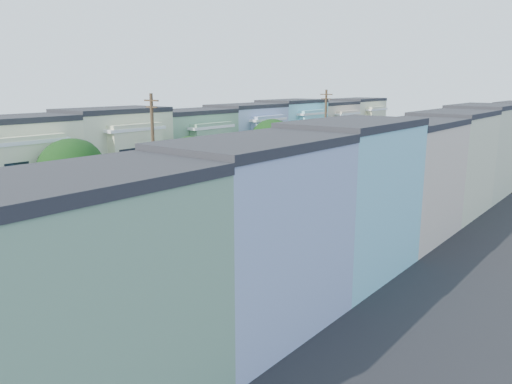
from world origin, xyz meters
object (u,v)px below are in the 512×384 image
(parked_right_d, at_px, (421,179))
(motorcycle, at_px, (74,323))
(utility_pole_near, at_px, (154,158))
(utility_pole_far, at_px, (325,133))
(parked_left_b, at_px, (48,249))
(parked_right_b, at_px, (204,265))
(tree_b, at_px, (72,173))
(tree_d, at_px, (272,142))
(tree_c, at_px, (191,161))
(parked_right_a, at_px, (140,288))
(lead_sedan, at_px, (343,195))
(fedex_truck, at_px, (289,201))
(parked_left_c, at_px, (151,220))
(parked_left_d, at_px, (247,195))
(tree_far_r, at_px, (445,152))
(parked_right_c, at_px, (367,199))
(tree_e, at_px, (342,135))

(parked_right_d, bearing_deg, motorcycle, -84.94)
(utility_pole_near, height_order, utility_pole_far, same)
(parked_left_b, distance_m, parked_right_b, 10.60)
(tree_b, xyz_separation_m, tree_d, (-0.00, 22.58, 0.04))
(motorcycle, bearing_deg, tree_c, 110.12)
(parked_right_a, xyz_separation_m, motorcycle, (0.11, -3.78, -0.33))
(tree_b, height_order, motorcycle, tree_b)
(tree_d, height_order, lead_sedan, tree_d)
(fedex_truck, xyz_separation_m, motorcycle, (2.63, -20.54, -1.40))
(fedex_truck, height_order, parked_left_c, fedex_truck)
(parked_left_b, distance_m, parked_left_d, 19.77)
(tree_d, bearing_deg, motorcycle, -69.20)
(tree_far_r, relative_size, parked_left_b, 1.36)
(tree_far_r, relative_size, parked_right_d, 1.07)
(parked_left_d, height_order, motorcycle, parked_left_d)
(fedex_truck, relative_size, parked_left_b, 1.75)
(tree_far_r, bearing_deg, parked_right_c, -98.12)
(parked_left_c, distance_m, parked_right_d, 31.07)
(tree_c, height_order, parked_left_b, tree_c)
(parked_right_c, distance_m, motorcycle, 29.12)
(tree_b, height_order, parked_right_a, tree_b)
(utility_pole_near, xyz_separation_m, parked_right_b, (11.20, -5.96, -4.51))
(tree_far_r, xyz_separation_m, lead_sedan, (-4.78, -13.23, -3.08))
(utility_pole_near, distance_m, parked_right_d, 30.26)
(utility_pole_far, bearing_deg, parked_left_c, -87.11)
(tree_d, xyz_separation_m, parked_left_d, (1.40, -5.68, -4.31))
(parked_left_b, bearing_deg, parked_left_c, 91.83)
(parked_left_b, bearing_deg, tree_b, 117.85)
(tree_b, distance_m, lead_sedan, 24.57)
(parked_left_d, relative_size, motorcycle, 2.20)
(utility_pole_far, distance_m, parked_right_d, 12.18)
(tree_e, xyz_separation_m, tree_far_r, (13.20, -1.30, -0.88))
(tree_e, relative_size, parked_left_c, 1.56)
(parked_left_c, bearing_deg, fedex_truck, 44.03)
(tree_b, xyz_separation_m, utility_pole_far, (0.00, 33.14, 0.21))
(utility_pole_far, distance_m, parked_left_d, 16.91)
(utility_pole_near, xyz_separation_m, parked_right_c, (11.20, 14.78, -4.39))
(tree_b, xyz_separation_m, parked_right_d, (11.20, 34.90, -4.25))
(tree_b, xyz_separation_m, motorcycle, (11.31, -7.20, -4.51))
(lead_sedan, height_order, parked_right_d, parked_right_d)
(tree_d, bearing_deg, parked_right_b, -62.36)
(utility_pole_near, distance_m, lead_sedan, 18.23)
(tree_e, bearing_deg, parked_left_c, -87.48)
(parked_right_b, xyz_separation_m, parked_right_c, (0.00, 20.74, 0.12))
(tree_e, xyz_separation_m, lead_sedan, (8.42, -14.53, -3.95))
(parked_left_d, relative_size, parked_right_c, 0.83)
(tree_far_r, height_order, parked_right_c, tree_far_r)
(tree_far_r, relative_size, parked_right_b, 1.34)
(parked_right_a, bearing_deg, lead_sedan, 100.09)
(utility_pole_far, bearing_deg, tree_far_r, 11.83)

